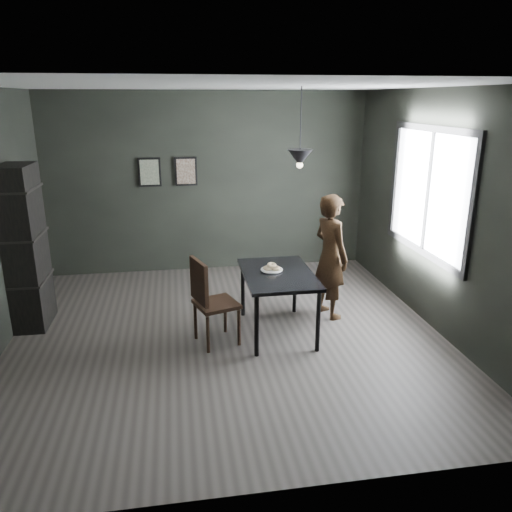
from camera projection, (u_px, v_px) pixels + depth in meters
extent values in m
plane|color=#332F2C|center=(228.00, 335.00, 5.90)|extent=(5.00, 5.00, 0.00)
cube|color=black|center=(209.00, 183.00, 7.83)|extent=(5.00, 0.10, 2.80)
cube|color=silver|center=(223.00, 86.00, 5.06)|extent=(5.00, 5.00, 0.02)
cube|color=white|center=(429.00, 192.00, 5.99)|extent=(0.02, 1.80, 1.40)
cube|color=black|center=(428.00, 192.00, 5.99)|extent=(0.04, 1.96, 1.56)
cube|color=black|center=(278.00, 274.00, 5.78)|extent=(0.80, 1.20, 0.04)
cylinder|color=black|center=(257.00, 326.00, 5.33)|extent=(0.05, 0.05, 0.71)
cylinder|color=black|center=(318.00, 321.00, 5.43)|extent=(0.05, 0.05, 0.71)
cylinder|color=black|center=(243.00, 289.00, 6.34)|extent=(0.05, 0.05, 0.71)
cylinder|color=black|center=(295.00, 286.00, 6.45)|extent=(0.05, 0.05, 0.71)
cylinder|color=white|center=(272.00, 270.00, 5.83)|extent=(0.23, 0.23, 0.01)
torus|color=#F6E1BF|center=(276.00, 268.00, 5.82)|extent=(0.11, 0.11, 0.04)
torus|color=#F6E1BF|center=(268.00, 268.00, 5.83)|extent=(0.11, 0.11, 0.04)
torus|color=#F6E1BF|center=(272.00, 265.00, 5.81)|extent=(0.12, 0.13, 0.06)
imported|color=black|center=(331.00, 256.00, 6.23)|extent=(0.55, 0.67, 1.58)
cube|color=black|center=(216.00, 304.00, 5.60)|extent=(0.56, 0.56, 0.04)
cube|color=black|center=(199.00, 282.00, 5.42)|extent=(0.18, 0.43, 0.48)
cylinder|color=black|center=(208.00, 335.00, 5.44)|extent=(0.04, 0.04, 0.43)
cylinder|color=black|center=(239.00, 328.00, 5.61)|extent=(0.04, 0.04, 0.43)
cylinder|color=black|center=(196.00, 322.00, 5.76)|extent=(0.04, 0.04, 0.43)
cylinder|color=black|center=(225.00, 315.00, 5.92)|extent=(0.04, 0.04, 0.43)
cube|color=black|center=(25.00, 248.00, 5.91)|extent=(0.38, 0.66, 1.96)
cylinder|color=black|center=(301.00, 123.00, 5.40)|extent=(0.01, 0.01, 0.75)
cone|color=black|center=(300.00, 158.00, 5.51)|extent=(0.28, 0.28, 0.18)
sphere|color=#FFE0B2|center=(300.00, 165.00, 5.53)|extent=(0.07, 0.07, 0.07)
cube|color=black|center=(150.00, 172.00, 7.60)|extent=(0.34, 0.03, 0.44)
cube|color=#384F40|center=(150.00, 172.00, 7.59)|extent=(0.28, 0.01, 0.38)
cube|color=black|center=(186.00, 171.00, 7.69)|extent=(0.34, 0.03, 0.44)
cube|color=#4E392C|center=(186.00, 172.00, 7.67)|extent=(0.28, 0.01, 0.38)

